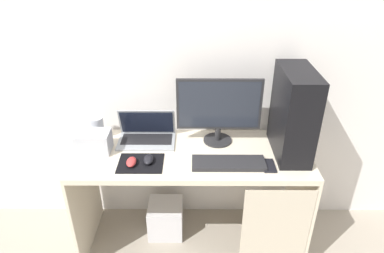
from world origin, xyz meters
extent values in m
plane|color=#9E9384|center=(0.00, 0.00, 0.00)|extent=(8.00, 8.00, 0.00)
cube|color=silver|center=(0.00, 0.32, 1.30)|extent=(4.00, 0.04, 2.60)
cube|color=beige|center=(0.00, 0.00, 0.71)|extent=(1.43, 0.55, 0.03)
cube|color=beige|center=(-0.70, 0.00, 0.35)|extent=(0.02, 0.55, 0.70)
cube|color=beige|center=(0.70, 0.00, 0.35)|extent=(0.02, 0.55, 0.70)
cube|color=beige|center=(0.49, -0.27, 0.38)|extent=(0.40, 0.01, 0.56)
cube|color=black|center=(0.58, 0.02, 0.99)|extent=(0.18, 0.40, 0.52)
cylinder|color=#232326|center=(0.16, 0.13, 0.74)|extent=(0.18, 0.18, 0.01)
cylinder|color=#232326|center=(0.16, 0.13, 0.79)|extent=(0.04, 0.04, 0.09)
cube|color=#232326|center=(0.16, 0.13, 0.99)|extent=(0.52, 0.02, 0.33)
cube|color=#232833|center=(0.16, 0.12, 0.99)|extent=(0.49, 0.00, 0.30)
cube|color=#9EA3A8|center=(-0.29, 0.11, 0.74)|extent=(0.36, 0.21, 0.01)
cube|color=black|center=(-0.29, 0.13, 0.74)|extent=(0.32, 0.13, 0.00)
cube|color=#9EA3A8|center=(-0.29, 0.19, 0.84)|extent=(0.36, 0.06, 0.19)
cube|color=black|center=(-0.29, 0.19, 0.84)|extent=(0.34, 0.05, 0.17)
cylinder|color=#B7BCC6|center=(-0.61, 0.17, 0.80)|extent=(0.09, 0.09, 0.15)
cube|color=#B7BCC6|center=(-0.59, 0.01, 0.79)|extent=(0.20, 0.14, 0.13)
cube|color=#232326|center=(0.21, -0.13, 0.74)|extent=(0.42, 0.14, 0.02)
cube|color=black|center=(-0.30, -0.12, 0.73)|extent=(0.26, 0.20, 0.00)
ellipsoid|color=black|center=(-0.25, -0.11, 0.75)|extent=(0.06, 0.10, 0.03)
ellipsoid|color=#B23333|center=(-0.35, -0.13, 0.75)|extent=(0.06, 0.10, 0.03)
cube|color=black|center=(0.44, -0.14, 0.74)|extent=(0.07, 0.13, 0.01)
cube|color=silver|center=(-0.19, 0.08, 0.12)|extent=(0.24, 0.24, 0.24)
camera|label=1|loc=(0.01, -1.76, 1.89)|focal=32.41mm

